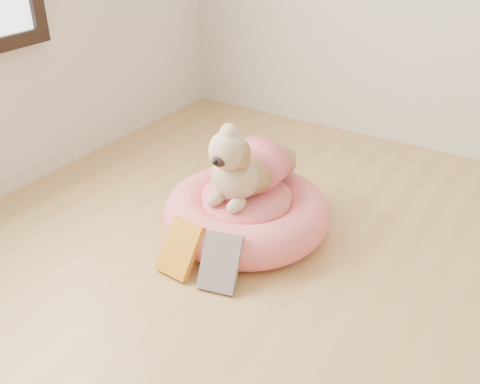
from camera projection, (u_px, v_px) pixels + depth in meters
The scene contains 4 objects.
pet_bed at pixel (247, 213), 2.18m from camera, with size 0.68×0.68×0.17m.
dog at pixel (248, 152), 2.07m from camera, with size 0.32×0.46×0.34m, color olive, non-canonical shape.
book_yellow at pixel (180, 249), 1.95m from camera, with size 0.14×0.03×0.21m, color yellow.
book_white at pixel (220, 262), 1.88m from camera, with size 0.14×0.02×0.21m, color silver.
Camera 1 is at (0.07, -0.54, 1.24)m, focal length 40.00 mm.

